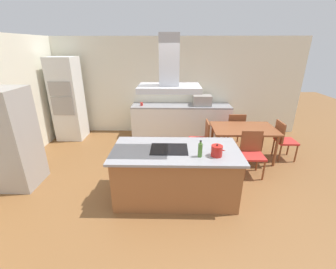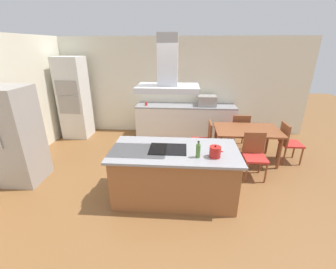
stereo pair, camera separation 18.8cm
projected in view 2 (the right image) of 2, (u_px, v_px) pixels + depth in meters
ground at (177, 156)px, 5.36m from camera, size 16.00×16.00×0.00m
wall_back at (180, 87)px, 6.47m from camera, size 7.20×0.10×2.70m
wall_left at (10, 104)px, 4.62m from camera, size 0.10×8.80×2.70m
kitchen_island at (174, 173)px, 3.80m from camera, size 2.08×1.04×0.90m
cooktop at (168, 149)px, 3.64m from camera, size 0.60×0.44×0.01m
tea_kettle at (215, 152)px, 3.36m from camera, size 0.22×0.17×0.20m
olive_oil_bottle at (198, 151)px, 3.34m from camera, size 0.07×0.07×0.26m
back_counter at (185, 121)px, 6.45m from camera, size 2.77×0.62×0.90m
countertop_microwave at (207, 101)px, 6.20m from camera, size 0.50×0.38×0.28m
coffee_mug_red at (146, 104)px, 6.27m from camera, size 0.08×0.08×0.09m
wall_oven_stack at (74, 98)px, 6.20m from camera, size 0.70×0.66×2.20m
refrigerator at (13, 136)px, 4.12m from camera, size 0.80×0.73×1.82m
dining_table at (247, 133)px, 4.97m from camera, size 1.40×0.90×0.75m
chair_facing_back_wall at (239, 129)px, 5.65m from camera, size 0.42×0.42×0.89m
chair_at_right_end at (288, 140)px, 4.97m from camera, size 0.42×0.42×0.89m
chair_facing_island at (254, 152)px, 4.42m from camera, size 0.42×0.42×0.89m
chair_at_left_end at (205, 138)px, 5.09m from camera, size 0.42×0.42×0.89m
range_hood at (168, 73)px, 3.19m from camera, size 0.90×0.55×0.78m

